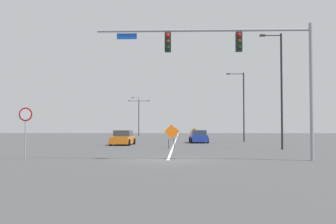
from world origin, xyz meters
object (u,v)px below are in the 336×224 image
(construction_sign_median_far, at_px, (171,133))
(construction_sign_median_near, at_px, (194,133))
(street_lamp_far_left, at_px, (280,86))
(construction_sign_right_lane, at_px, (175,132))
(stop_sign, at_px, (25,123))
(car_blue_near, at_px, (199,137))
(street_lamp_near_right, at_px, (242,103))
(car_orange_mid, at_px, (123,138))
(street_lamp_near_left, at_px, (138,114))
(street_lamp_mid_right, at_px, (139,114))
(traffic_signal_assembly, at_px, (241,56))

(construction_sign_median_far, height_order, construction_sign_median_near, construction_sign_median_far)
(street_lamp_far_left, relative_size, construction_sign_right_lane, 5.20)
(stop_sign, height_order, construction_sign_right_lane, stop_sign)
(stop_sign, distance_m, car_blue_near, 26.50)
(street_lamp_near_right, distance_m, car_orange_mid, 17.54)
(street_lamp_near_left, relative_size, street_lamp_near_right, 0.94)
(street_lamp_near_right, relative_size, construction_sign_median_near, 5.06)
(street_lamp_mid_right, bearing_deg, construction_sign_right_lane, -73.81)
(construction_sign_median_far, relative_size, car_blue_near, 0.48)
(construction_sign_median_near, bearing_deg, construction_sign_median_far, -98.74)
(street_lamp_far_left, relative_size, car_blue_near, 2.21)
(stop_sign, xyz_separation_m, construction_sign_right_lane, (7.87, 33.17, -0.91))
(car_blue_near, bearing_deg, car_orange_mid, -144.05)
(street_lamp_mid_right, xyz_separation_m, construction_sign_right_lane, (7.88, -27.14, -3.38))
(street_lamp_far_left, bearing_deg, traffic_signal_assembly, -113.97)
(street_lamp_near_right, bearing_deg, street_lamp_far_left, -89.23)
(street_lamp_near_left, relative_size, construction_sign_right_lane, 4.52)
(construction_sign_median_far, bearing_deg, street_lamp_far_left, -11.66)
(street_lamp_near_right, relative_size, construction_sign_median_far, 4.28)
(car_blue_near, bearing_deg, street_lamp_near_left, 106.33)
(stop_sign, xyz_separation_m, street_lamp_near_left, (-0.21, 61.39, 2.45))
(traffic_signal_assembly, relative_size, street_lamp_near_right, 1.35)
(street_lamp_mid_right, height_order, construction_sign_median_near, street_lamp_mid_right)
(street_lamp_mid_right, distance_m, street_lamp_far_left, 52.52)
(stop_sign, bearing_deg, construction_sign_median_near, 70.16)
(street_lamp_mid_right, relative_size, construction_sign_median_near, 4.30)
(street_lamp_far_left, distance_m, car_blue_near, 15.60)
(street_lamp_near_right, distance_m, construction_sign_median_far, 18.80)
(street_lamp_near_right, xyz_separation_m, car_orange_mid, (-13.65, -10.21, -4.12))
(construction_sign_right_lane, bearing_deg, street_lamp_near_right, -27.63)
(street_lamp_mid_right, bearing_deg, traffic_signal_assembly, -78.87)
(construction_sign_median_far, relative_size, construction_sign_median_near, 1.18)
(construction_sign_median_far, distance_m, construction_sign_right_lane, 20.83)
(car_orange_mid, bearing_deg, construction_sign_median_near, 53.33)
(construction_sign_right_lane, bearing_deg, traffic_signal_assembly, -83.12)
(traffic_signal_assembly, relative_size, construction_sign_median_near, 6.83)
(traffic_signal_assembly, distance_m, car_orange_mid, 21.38)
(construction_sign_median_near, distance_m, car_orange_mid, 12.66)
(street_lamp_near_left, height_order, car_blue_near, street_lamp_near_left)
(traffic_signal_assembly, xyz_separation_m, construction_sign_median_far, (-4.07, 12.55, -4.35))
(car_blue_near, bearing_deg, construction_sign_median_far, -103.50)
(car_blue_near, bearing_deg, street_lamp_near_right, 37.94)
(traffic_signal_assembly, distance_m, construction_sign_median_near, 29.24)
(street_lamp_near_right, distance_m, car_blue_near, 8.38)
(construction_sign_median_near, bearing_deg, street_lamp_mid_right, 108.08)
(traffic_signal_assembly, height_order, car_orange_mid, traffic_signal_assembly)
(street_lamp_far_left, bearing_deg, street_lamp_mid_right, 108.52)
(street_lamp_near_right, bearing_deg, street_lamp_near_left, 116.97)
(construction_sign_median_near, bearing_deg, street_lamp_far_left, -70.73)
(construction_sign_median_near, height_order, car_blue_near, construction_sign_median_near)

